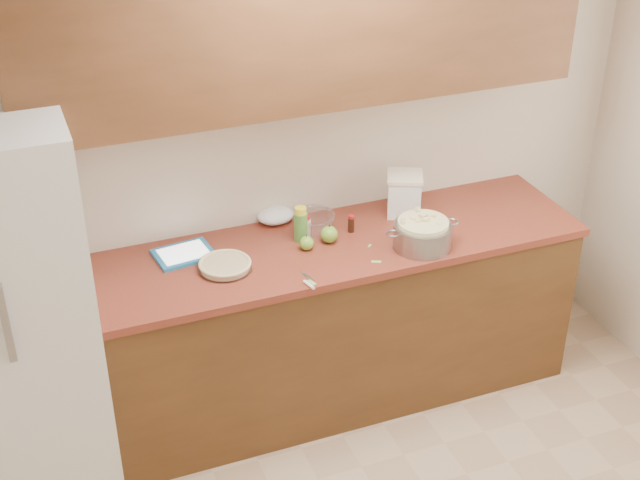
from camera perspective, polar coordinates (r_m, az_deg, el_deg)
name	(u,v)px	position (r m, az deg, el deg)	size (l,w,h in m)	color
room_shell	(481,359)	(2.97, 10.28, -7.52)	(3.60, 3.60, 3.60)	tan
counter_run	(318,323)	(4.53, -0.12, -5.37)	(2.64, 0.68, 0.92)	#543317
upper_cabinets	(305,26)	(4.00, -0.97, 13.55)	(2.60, 0.34, 0.70)	brown
fridge	(8,315)	(4.05, -19.37, -4.57)	(0.70, 0.70, 1.80)	silver
pie	(225,265)	(4.11, -6.10, -1.62)	(0.25, 0.25, 0.04)	silver
colander	(422,234)	(4.26, 6.57, 0.36)	(0.37, 0.28, 0.14)	gray
flour_canister	(404,194)	(4.53, 5.41, 2.96)	(0.23, 0.23, 0.22)	white
tablet	(184,254)	(4.24, -8.70, -0.89)	(0.29, 0.24, 0.02)	teal
paring_knife	(309,283)	(3.98, -0.73, -2.79)	(0.06, 0.16, 0.01)	gray
lemon_bottle	(301,225)	(4.28, -1.24, 1.00)	(0.07, 0.07, 0.18)	#4C8C38
cinnamon_shaker	(306,226)	(4.34, -0.89, 0.90)	(0.04, 0.04, 0.11)	beige
vanilla_bottle	(351,224)	(4.38, 2.00, 1.04)	(0.03, 0.03, 0.09)	black
mixing_bowl	(314,220)	(4.41, -0.37, 1.26)	(0.21, 0.21, 0.08)	silver
paper_towel	(275,215)	(4.47, -2.88, 1.59)	(0.19, 0.15, 0.08)	white
apple_left	(307,243)	(4.23, -0.86, -0.20)	(0.07, 0.07, 0.08)	#6D9F2C
apple_center	(329,234)	(4.29, 0.60, 0.36)	(0.08, 0.08, 0.10)	#6D9F2C
peel_a	(376,262)	(4.16, 3.63, -1.40)	(0.05, 0.02, 0.00)	#90C05D
peel_b	(370,246)	(4.28, 3.20, -0.37)	(0.03, 0.01, 0.00)	#90C05D
peel_c	(312,282)	(4.00, -0.54, -2.73)	(0.05, 0.02, 0.00)	#90C05D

